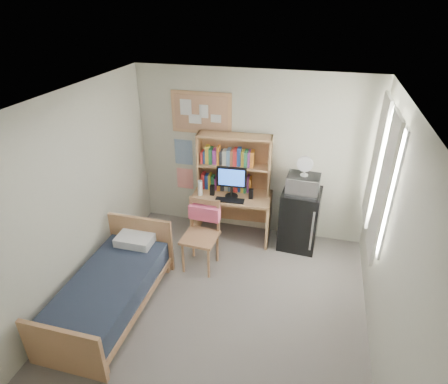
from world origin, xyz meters
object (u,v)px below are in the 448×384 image
(desk, at_px, (232,216))
(desk_fan, at_px, (305,167))
(mini_fridge, at_px, (299,219))
(speaker_left, at_px, (212,190))
(bulletin_board, at_px, (201,113))
(bed, at_px, (110,294))
(speaker_right, at_px, (251,194))
(desk_chair, at_px, (200,237))
(monitor, at_px, (232,183))
(microwave, at_px, (303,184))

(desk, xyz_separation_m, desk_fan, (1.05, 0.00, 0.97))
(desk, relative_size, mini_fridge, 1.28)
(speaker_left, bearing_deg, bulletin_board, 121.22)
(mini_fridge, xyz_separation_m, bed, (-2.12, -1.98, -0.23))
(mini_fridge, distance_m, speaker_right, 0.84)
(mini_fridge, bearing_deg, desk_chair, -141.65)
(bed, bearing_deg, speaker_left, 67.75)
(desk, distance_m, mini_fridge, 1.06)
(monitor, distance_m, speaker_right, 0.34)
(bed, height_order, desk_fan, desk_fan)
(mini_fridge, distance_m, desk_fan, 0.88)
(desk_chair, height_order, monitor, monitor)
(bed, relative_size, desk_fan, 6.39)
(desk_chair, bearing_deg, desk_fan, 37.31)
(speaker_right, bearing_deg, desk, 168.69)
(desk_chair, xyz_separation_m, bed, (-0.82, -1.08, -0.27))
(bed, distance_m, desk_fan, 3.09)
(speaker_left, bearing_deg, monitor, -0.00)
(desk, relative_size, speaker_left, 7.59)
(mini_fridge, height_order, monitor, monitor)
(mini_fridge, bearing_deg, monitor, -171.81)
(desk_chair, bearing_deg, bed, -124.11)
(monitor, bearing_deg, desk_fan, -0.09)
(speaker_left, height_order, speaker_right, speaker_left)
(mini_fridge, bearing_deg, desk, -175.08)
(mini_fridge, height_order, microwave, microwave)
(speaker_left, bearing_deg, desk_chair, -89.96)
(desk, relative_size, monitor, 2.52)
(desk, distance_m, speaker_left, 0.55)
(microwave, bearing_deg, mini_fridge, 90.00)
(bulletin_board, bearing_deg, speaker_right, -21.85)
(bulletin_board, relative_size, monitor, 1.96)
(mini_fridge, relative_size, monitor, 1.97)
(bulletin_board, distance_m, microwave, 1.85)
(speaker_right, height_order, microwave, microwave)
(microwave, bearing_deg, bed, -133.63)
(bed, height_order, speaker_right, speaker_right)
(desk, relative_size, bed, 0.68)
(desk, height_order, monitor, monitor)
(bulletin_board, distance_m, speaker_right, 1.43)
(bed, height_order, microwave, microwave)
(bulletin_board, bearing_deg, desk_chair, -74.90)
(bed, bearing_deg, desk_fan, 42.81)
(desk, xyz_separation_m, mini_fridge, (1.05, 0.02, 0.09))
(desk_fan, bearing_deg, microwave, 0.00)
(bed, xyz_separation_m, speaker_right, (1.37, 1.91, 0.59))
(bulletin_board, height_order, desk_fan, bulletin_board)
(bulletin_board, height_order, monitor, bulletin_board)
(desk, height_order, bed, desk)
(desk, relative_size, speaker_right, 7.78)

